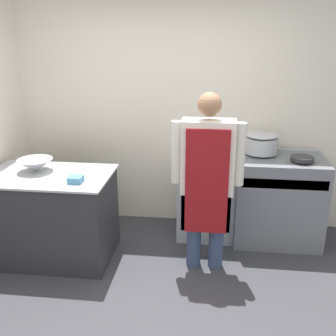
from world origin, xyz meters
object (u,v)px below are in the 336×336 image
mixing_bowl (35,165)px  fridge_unit (206,200)px  stove (277,200)px  saute_pan (302,158)px  plastic_tub (76,179)px  person_cook (207,173)px  stock_pot (261,143)px

mixing_bowl → fridge_unit: bearing=19.2°
stove → mixing_bowl: mixing_bowl is taller
fridge_unit → saute_pan: 1.11m
fridge_unit → plastic_tub: bearing=-144.7°
saute_pan → fridge_unit: bearing=170.3°
fridge_unit → saute_pan: saute_pan is taller
fridge_unit → mixing_bowl: bearing=-160.8°
saute_pan → mixing_bowl: bearing=-170.9°
person_cook → mixing_bowl: 1.67m
mixing_bowl → stove: bearing=12.3°
fridge_unit → mixing_bowl: 1.84m
stock_pot → fridge_unit: bearing=-174.0°
fridge_unit → person_cook: (0.01, -0.67, 0.56)m
mixing_bowl → plastic_tub: (0.49, -0.25, -0.03)m
stove → plastic_tub: (-1.93, -0.78, 0.44)m
stove → mixing_bowl: 2.52m
plastic_tub → stock_pot: (1.72, 0.89, 0.15)m
fridge_unit → person_cook: 0.88m
stock_pot → mixing_bowl: bearing=-164.0°
stove → mixing_bowl: size_ratio=2.78×
fridge_unit → saute_pan: size_ratio=3.44×
stove → saute_pan: size_ratio=4.10×
mixing_bowl → saute_pan: size_ratio=1.47×
mixing_bowl → saute_pan: 2.64m
person_cook → plastic_tub: (-1.18, -0.16, -0.05)m
fridge_unit → mixing_bowl: mixing_bowl is taller
stove → fridge_unit: stove is taller
plastic_tub → saute_pan: 2.21m
saute_pan → person_cook: bearing=-151.3°
person_cook → saute_pan: person_cook is taller
stove → stock_pot: stock_pot is taller
plastic_tub → stove: bearing=22.0°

